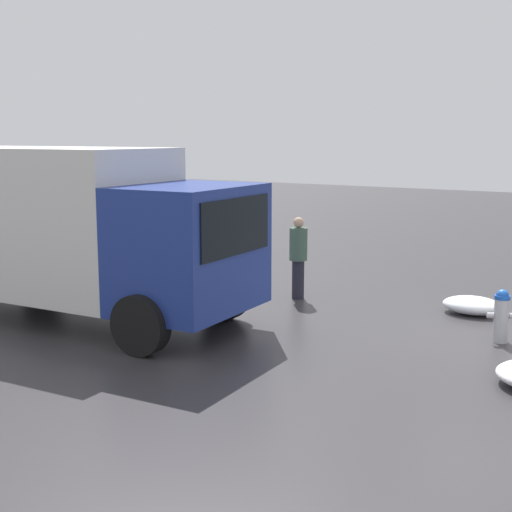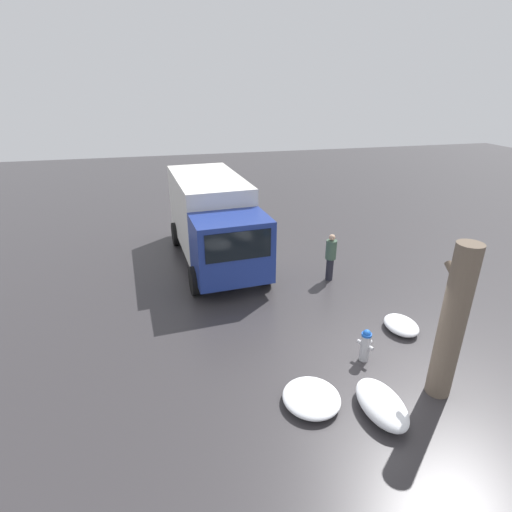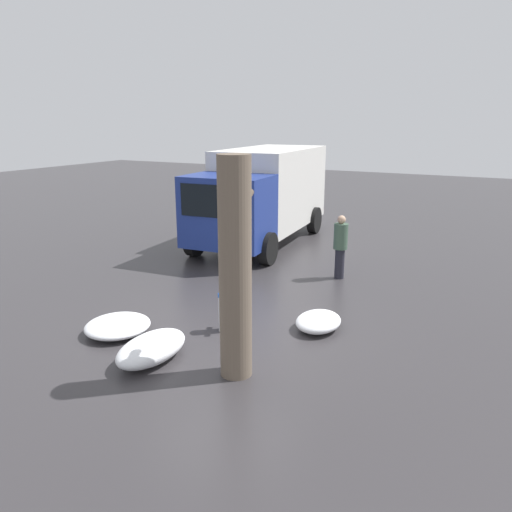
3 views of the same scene
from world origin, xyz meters
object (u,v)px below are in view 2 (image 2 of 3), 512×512
tree_trunk (452,323)px  delivery_truck (213,218)px  fire_hydrant (365,345)px  pedestrian (331,255)px

tree_trunk → delivery_truck: (7.97, 3.58, -0.10)m
fire_hydrant → tree_trunk: (-1.32, -1.01, 1.28)m
tree_trunk → pedestrian: 5.47m
tree_trunk → delivery_truck: tree_trunk is taller
fire_hydrant → tree_trunk: bearing=-78.6°
tree_trunk → delivery_truck: size_ratio=0.51×
fire_hydrant → tree_trunk: tree_trunk is taller
fire_hydrant → tree_trunk: size_ratio=0.25×
tree_trunk → pedestrian: bearing=1.6°
tree_trunk → pedestrian: (5.40, 0.15, -0.83)m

